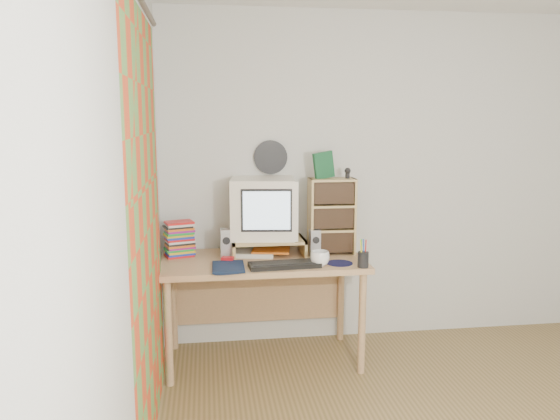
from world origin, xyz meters
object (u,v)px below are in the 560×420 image
object	(u,v)px
desk	(262,275)
mug	(320,259)
diary	(212,266)
crt_monitor	(264,208)
cd_rack	(332,216)
dvd_stack	(179,238)
keyboard	(285,265)

from	to	relation	value
desk	mug	xyz separation A→B (m)	(0.36, -0.30, 0.18)
diary	crt_monitor	bearing A→B (deg)	45.89
cd_rack	diary	world-z (taller)	cd_rack
dvd_stack	cd_rack	bearing A→B (deg)	-19.68
keyboard	diary	distance (m)	0.47
diary	dvd_stack	bearing A→B (deg)	121.63
cd_rack	mug	world-z (taller)	cd_rack
keyboard	mug	bearing A→B (deg)	-4.87
cd_rack	mug	bearing A→B (deg)	-113.43
mug	diary	bearing A→B (deg)	179.37
crt_monitor	diary	size ratio (longest dim) A/B	1.77
mug	desk	bearing A→B (deg)	140.07
dvd_stack	crt_monitor	bearing A→B (deg)	-16.68
desk	crt_monitor	world-z (taller)	crt_monitor
keyboard	dvd_stack	bearing A→B (deg)	147.07
keyboard	dvd_stack	world-z (taller)	dvd_stack
keyboard	crt_monitor	bearing A→B (deg)	99.72
crt_monitor	mug	world-z (taller)	crt_monitor
crt_monitor	dvd_stack	distance (m)	0.63
keyboard	cd_rack	distance (m)	0.57
crt_monitor	diary	xyz separation A→B (m)	(-0.38, -0.38, -0.31)
crt_monitor	diary	world-z (taller)	crt_monitor
desk	diary	xyz separation A→B (m)	(-0.35, -0.29, 0.16)
dvd_stack	cd_rack	world-z (taller)	cd_rack
mug	crt_monitor	bearing A→B (deg)	130.62
crt_monitor	keyboard	xyz separation A→B (m)	(0.09, -0.38, -0.32)
crt_monitor	cd_rack	size ratio (longest dim) A/B	0.82
keyboard	diary	world-z (taller)	diary
desk	crt_monitor	distance (m)	0.48
crt_monitor	dvd_stack	xyz separation A→B (m)	(-0.60, -0.00, -0.20)
mug	cd_rack	bearing A→B (deg)	64.92
crt_monitor	desk	bearing A→B (deg)	-99.75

